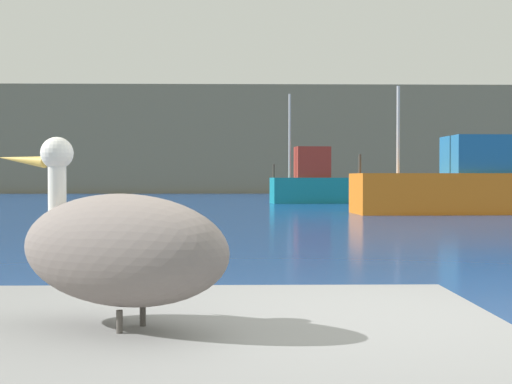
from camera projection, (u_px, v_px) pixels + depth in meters
The scene contains 5 objects.
hillside_backdrop at pixel (251, 142), 64.48m from camera, with size 140.00×11.28×9.22m, color #7F755B.
pelican at pixel (120, 248), 3.33m from camera, with size 1.36×1.00×0.92m.
fishing_boat_orange at pixel (467, 184), 25.88m from camera, with size 8.02×2.82×4.70m.
fishing_boat_teal at pixel (315, 183), 36.59m from camera, with size 4.83×2.08×5.69m.
mooring_buoy at pixel (104, 226), 14.28m from camera, with size 0.69×0.69×0.69m, color red.
Camera 1 is at (-0.73, -3.70, 1.32)m, focal length 49.05 mm.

